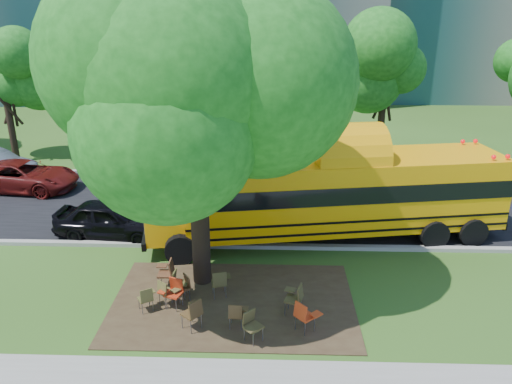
{
  "coord_description": "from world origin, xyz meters",
  "views": [
    {
      "loc": [
        2.07,
        -12.91,
        8.18
      ],
      "look_at": [
        1.51,
        4.19,
        1.68
      ],
      "focal_mm": 35.0,
      "sensor_mm": 36.0,
      "label": 1
    }
  ],
  "objects_px": {
    "chair_7": "(305,314)",
    "chair_9": "(183,285)",
    "chair_0": "(146,297)",
    "chair_3": "(173,290)",
    "chair_4": "(237,313)",
    "chair_6": "(296,296)",
    "main_tree": "(194,85)",
    "chair_1": "(166,291)",
    "bg_car_red": "(24,176)",
    "black_car": "(110,219)",
    "chair_10": "(178,281)",
    "chair_2": "(193,311)",
    "chair_11": "(220,281)",
    "chair_5": "(251,324)",
    "school_bus": "(340,192)",
    "chair_8": "(167,271)"
  },
  "relations": [
    {
      "from": "chair_1",
      "to": "chair_10",
      "type": "xyz_separation_m",
      "value": [
        0.25,
        0.53,
        0.0
      ]
    },
    {
      "from": "main_tree",
      "to": "chair_10",
      "type": "relative_size",
      "value": 11.56
    },
    {
      "from": "school_bus",
      "to": "bg_car_red",
      "type": "distance_m",
      "value": 14.72
    },
    {
      "from": "chair_6",
      "to": "chair_7",
      "type": "bearing_deg",
      "value": -149.8
    },
    {
      "from": "bg_car_red",
      "to": "chair_7",
      "type": "bearing_deg",
      "value": -123.92
    },
    {
      "from": "chair_10",
      "to": "chair_2",
      "type": "bearing_deg",
      "value": 28.77
    },
    {
      "from": "chair_0",
      "to": "chair_3",
      "type": "xyz_separation_m",
      "value": [
        0.72,
        0.25,
        0.08
      ]
    },
    {
      "from": "chair_6",
      "to": "chair_4",
      "type": "bearing_deg",
      "value": 130.76
    },
    {
      "from": "chair_5",
      "to": "chair_11",
      "type": "xyz_separation_m",
      "value": [
        -1.0,
        2.02,
        0.02
      ]
    },
    {
      "from": "chair_8",
      "to": "chair_10",
      "type": "height_order",
      "value": "chair_8"
    },
    {
      "from": "chair_5",
      "to": "black_car",
      "type": "height_order",
      "value": "black_car"
    },
    {
      "from": "chair_10",
      "to": "chair_4",
      "type": "bearing_deg",
      "value": 55.83
    },
    {
      "from": "chair_7",
      "to": "chair_10",
      "type": "distance_m",
      "value": 3.96
    },
    {
      "from": "chair_4",
      "to": "chair_9",
      "type": "distance_m",
      "value": 2.13
    },
    {
      "from": "chair_2",
      "to": "chair_11",
      "type": "distance_m",
      "value": 1.68
    },
    {
      "from": "chair_5",
      "to": "school_bus",
      "type": "bearing_deg",
      "value": -160.17
    },
    {
      "from": "chair_5",
      "to": "chair_9",
      "type": "height_order",
      "value": "chair_5"
    },
    {
      "from": "school_bus",
      "to": "black_car",
      "type": "bearing_deg",
      "value": 171.93
    },
    {
      "from": "chair_11",
      "to": "chair_1",
      "type": "bearing_deg",
      "value": -173.15
    },
    {
      "from": "main_tree",
      "to": "chair_1",
      "type": "bearing_deg",
      "value": -120.09
    },
    {
      "from": "chair_6",
      "to": "main_tree",
      "type": "bearing_deg",
      "value": 75.75
    },
    {
      "from": "chair_1",
      "to": "chair_8",
      "type": "height_order",
      "value": "chair_8"
    },
    {
      "from": "chair_11",
      "to": "chair_6",
      "type": "bearing_deg",
      "value": -32.95
    },
    {
      "from": "school_bus",
      "to": "chair_5",
      "type": "relative_size",
      "value": 15.07
    },
    {
      "from": "chair_7",
      "to": "chair_8",
      "type": "distance_m",
      "value": 4.54
    },
    {
      "from": "chair_4",
      "to": "chair_6",
      "type": "xyz_separation_m",
      "value": [
        1.59,
        0.71,
        0.1
      ]
    },
    {
      "from": "chair_7",
      "to": "black_car",
      "type": "bearing_deg",
      "value": -170.65
    },
    {
      "from": "chair_0",
      "to": "chair_3",
      "type": "bearing_deg",
      "value": -13.12
    },
    {
      "from": "chair_4",
      "to": "chair_11",
      "type": "distance_m",
      "value": 1.62
    },
    {
      "from": "main_tree",
      "to": "chair_10",
      "type": "height_order",
      "value": "main_tree"
    },
    {
      "from": "black_car",
      "to": "chair_2",
      "type": "bearing_deg",
      "value": -140.18
    },
    {
      "from": "chair_0",
      "to": "chair_10",
      "type": "distance_m",
      "value": 1.1
    },
    {
      "from": "chair_1",
      "to": "black_car",
      "type": "height_order",
      "value": "black_car"
    },
    {
      "from": "chair_2",
      "to": "chair_1",
      "type": "bearing_deg",
      "value": 82.98
    },
    {
      "from": "chair_0",
      "to": "chair_6",
      "type": "xyz_separation_m",
      "value": [
        4.17,
        0.01,
        0.1
      ]
    },
    {
      "from": "chair_4",
      "to": "chair_5",
      "type": "distance_m",
      "value": 0.66
    },
    {
      "from": "chair_6",
      "to": "black_car",
      "type": "xyz_separation_m",
      "value": [
        -6.67,
        4.81,
        0.11
      ]
    },
    {
      "from": "chair_1",
      "to": "chair_2",
      "type": "bearing_deg",
      "value": -8.5
    },
    {
      "from": "chair_7",
      "to": "chair_9",
      "type": "xyz_separation_m",
      "value": [
        -3.44,
        1.46,
        -0.07
      ]
    },
    {
      "from": "main_tree",
      "to": "school_bus",
      "type": "relative_size",
      "value": 0.75
    },
    {
      "from": "chair_5",
      "to": "bg_car_red",
      "type": "height_order",
      "value": "bg_car_red"
    },
    {
      "from": "chair_11",
      "to": "black_car",
      "type": "relative_size",
      "value": 0.22
    },
    {
      "from": "chair_9",
      "to": "chair_11",
      "type": "bearing_deg",
      "value": -114.85
    },
    {
      "from": "chair_2",
      "to": "chair_5",
      "type": "height_order",
      "value": "chair_2"
    },
    {
      "from": "chair_9",
      "to": "black_car",
      "type": "bearing_deg",
      "value": 6.02
    },
    {
      "from": "chair_3",
      "to": "bg_car_red",
      "type": "distance_m",
      "value": 12.75
    },
    {
      "from": "chair_9",
      "to": "chair_2",
      "type": "bearing_deg",
      "value": 166.5
    },
    {
      "from": "chair_6",
      "to": "chair_5",
      "type": "bearing_deg",
      "value": 152.82
    },
    {
      "from": "chair_3",
      "to": "chair_6",
      "type": "xyz_separation_m",
      "value": [
        3.45,
        -0.24,
        0.03
      ]
    },
    {
      "from": "chair_1",
      "to": "bg_car_red",
      "type": "relative_size",
      "value": 0.17
    }
  ]
}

